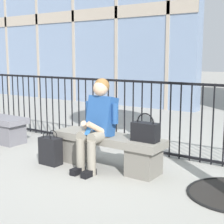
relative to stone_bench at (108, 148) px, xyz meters
The scene contains 6 objects.
ground_plane 0.27m from the stone_bench, ahead, with size 60.00×60.00×0.00m, color #9E9B93.
stone_bench is the anchor object (origin of this frame).
seated_person_with_phone 0.41m from the stone_bench, 119.53° to the right, with size 0.52×0.66×1.21m.
handbag_on_bench 0.65m from the stone_bench, ahead, with size 0.34×0.16×0.36m.
shopping_bag 0.81m from the stone_bench, 154.10° to the right, with size 0.31×0.18×0.48m.
plaza_railing 0.96m from the stone_bench, 90.00° to the left, with size 8.35×0.04×1.13m.
Camera 1 is at (2.60, -3.65, 1.49)m, focal length 54.75 mm.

